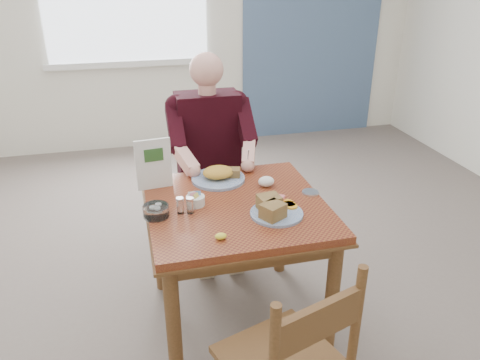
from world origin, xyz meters
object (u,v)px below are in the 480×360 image
object	(u,v)px
table	(236,222)
diner	(210,145)
far_plate	(219,175)
chair_far	(209,186)
near_plate	(274,209)

from	to	relation	value
table	diner	world-z (taller)	diner
table	diner	size ratio (longest dim) A/B	0.66
diner	far_plate	world-z (taller)	diner
diner	chair_far	bearing A→B (deg)	90.01
chair_far	near_plate	size ratio (longest dim) A/B	2.81
diner	table	bearing A→B (deg)	-90.00
diner	far_plate	bearing A→B (deg)	-93.61
far_plate	chair_far	bearing A→B (deg)	87.04
chair_far	diner	size ratio (longest dim) A/B	0.69
table	far_plate	distance (m)	0.33
chair_far	diner	distance (m)	0.34
chair_far	far_plate	world-z (taller)	chair_far
table	near_plate	distance (m)	0.26
chair_far	far_plate	bearing A→B (deg)	-92.96
far_plate	diner	bearing A→B (deg)	86.39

